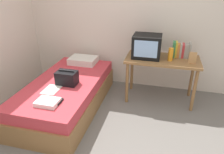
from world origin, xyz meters
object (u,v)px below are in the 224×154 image
at_px(picture_frame, 193,58).
at_px(remote_silver, 59,78).
at_px(book_row, 181,50).
at_px(folded_towel, 48,102).
at_px(tv, 147,46).
at_px(water_bottle, 171,54).
at_px(bed, 67,94).
at_px(handbag, 67,78).
at_px(magazine, 52,90).
at_px(pillow, 83,60).
at_px(remote_dark, 59,102).
at_px(desk, 162,64).

xyz_separation_m(picture_frame, remote_silver, (-1.98, -0.47, -0.34)).
distance_m(book_row, folded_towel, 2.18).
xyz_separation_m(tv, water_bottle, (0.38, -0.08, -0.08)).
bearing_deg(remote_silver, book_row, 21.50).
bearing_deg(tv, folded_towel, -129.53).
distance_m(bed, tv, 1.49).
xyz_separation_m(handbag, magazine, (-0.14, -0.23, -0.10)).
bearing_deg(pillow, tv, -5.69).
relative_size(tv, handbag, 1.47).
relative_size(tv, folded_towel, 1.57).
distance_m(book_row, handbag, 1.85).
height_order(remote_silver, folded_towel, folded_towel).
xyz_separation_m(book_row, picture_frame, (0.16, -0.25, -0.03)).
bearing_deg(water_bottle, remote_dark, -138.92).
height_order(handbag, folded_towel, handbag).
xyz_separation_m(remote_dark, folded_towel, (-0.13, -0.07, 0.02)).
distance_m(picture_frame, pillow, 1.88).
bearing_deg(handbag, picture_frame, 19.06).
height_order(tv, pillow, tv).
bearing_deg(remote_silver, desk, 20.74).
xyz_separation_m(tv, magazine, (-1.21, -0.95, -0.44)).
bearing_deg(desk, magazine, -147.06).
bearing_deg(tv, magazine, -141.75).
height_order(water_bottle, magazine, water_bottle).
distance_m(remote_dark, remote_silver, 0.73).
height_order(tv, folded_towel, tv).
xyz_separation_m(desk, remote_dark, (-1.21, -1.23, -0.16)).
bearing_deg(bed, handbag, -48.82).
height_order(handbag, remote_silver, handbag).
xyz_separation_m(magazine, remote_dark, (0.26, -0.28, 0.01)).
relative_size(book_row, picture_frame, 1.59).
bearing_deg(pillow, folded_towel, -86.93).
bearing_deg(pillow, water_bottle, -7.18).
relative_size(water_bottle, picture_frame, 1.15).
bearing_deg(book_row, bed, -155.42).
relative_size(bed, remote_dark, 12.82).
relative_size(pillow, handbag, 1.61).
bearing_deg(remote_silver, magazine, -77.85).
xyz_separation_m(tv, picture_frame, (0.69, -0.12, -0.09)).
distance_m(desk, magazine, 1.76).
xyz_separation_m(bed, picture_frame, (1.84, 0.52, 0.60)).
xyz_separation_m(pillow, magazine, (-0.06, -1.07, -0.05)).
relative_size(book_row, folded_towel, 0.99).
bearing_deg(book_row, folded_towel, -138.34).
distance_m(tv, remote_dark, 1.61).
distance_m(pillow, folded_towel, 1.42).
bearing_deg(bed, folded_towel, -83.40).
xyz_separation_m(bed, book_row, (1.69, 0.77, 0.63)).
relative_size(magazine, folded_towel, 1.04).
height_order(bed, book_row, book_row).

